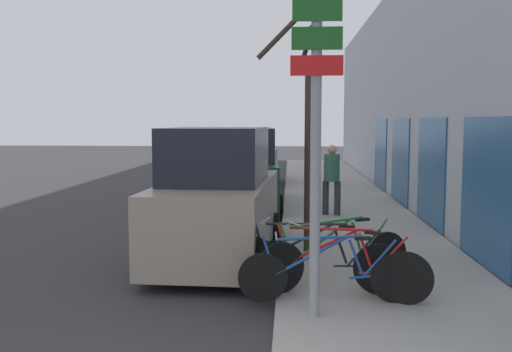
{
  "coord_description": "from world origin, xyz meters",
  "views": [
    {
      "loc": [
        1.17,
        -3.31,
        2.43
      ],
      "look_at": [
        0.55,
        7.02,
        1.43
      ],
      "focal_mm": 40.0,
      "sensor_mm": 36.0,
      "label": 1
    }
  ],
  "objects_px": {
    "parked_car_0": "(218,201)",
    "signpost": "(316,137)",
    "bicycle_0": "(329,273)",
    "bicycle_3": "(336,257)",
    "street_tree": "(310,138)",
    "parked_car_1": "(244,173)",
    "pedestrian_near": "(332,175)",
    "bicycle_1": "(339,266)",
    "bicycle_2": "(315,260)",
    "parked_car_2": "(252,160)"
  },
  "relations": [
    {
      "from": "parked_car_0",
      "to": "parked_car_1",
      "type": "bearing_deg",
      "value": 92.64
    },
    {
      "from": "signpost",
      "to": "bicycle_2",
      "type": "bearing_deg",
      "value": 87.3
    },
    {
      "from": "signpost",
      "to": "bicycle_0",
      "type": "xyz_separation_m",
      "value": [
        0.21,
        0.51,
        -1.72
      ]
    },
    {
      "from": "signpost",
      "to": "parked_car_2",
      "type": "relative_size",
      "value": 0.9
    },
    {
      "from": "signpost",
      "to": "parked_car_1",
      "type": "bearing_deg",
      "value": 99.82
    },
    {
      "from": "bicycle_0",
      "to": "pedestrian_near",
      "type": "relative_size",
      "value": 1.35
    },
    {
      "from": "bicycle_0",
      "to": "street_tree",
      "type": "distance_m",
      "value": 3.33
    },
    {
      "from": "parked_car_2",
      "to": "bicycle_3",
      "type": "bearing_deg",
      "value": -80.87
    },
    {
      "from": "signpost",
      "to": "bicycle_3",
      "type": "relative_size",
      "value": 1.79
    },
    {
      "from": "parked_car_2",
      "to": "parked_car_1",
      "type": "bearing_deg",
      "value": -87.73
    },
    {
      "from": "signpost",
      "to": "parked_car_1",
      "type": "height_order",
      "value": "signpost"
    },
    {
      "from": "parked_car_0",
      "to": "parked_car_1",
      "type": "distance_m",
      "value": 5.65
    },
    {
      "from": "bicycle_0",
      "to": "bicycle_3",
      "type": "distance_m",
      "value": 0.75
    },
    {
      "from": "bicycle_2",
      "to": "parked_car_0",
      "type": "height_order",
      "value": "parked_car_0"
    },
    {
      "from": "bicycle_0",
      "to": "bicycle_2",
      "type": "relative_size",
      "value": 0.98
    },
    {
      "from": "bicycle_3",
      "to": "pedestrian_near",
      "type": "relative_size",
      "value": 1.26
    },
    {
      "from": "signpost",
      "to": "bicycle_0",
      "type": "bearing_deg",
      "value": 68.17
    },
    {
      "from": "bicycle_3",
      "to": "parked_car_1",
      "type": "distance_m",
      "value": 7.86
    },
    {
      "from": "bicycle_2",
      "to": "street_tree",
      "type": "bearing_deg",
      "value": 12.9
    },
    {
      "from": "bicycle_3",
      "to": "bicycle_1",
      "type": "bearing_deg",
      "value": 153.13
    },
    {
      "from": "parked_car_1",
      "to": "parked_car_2",
      "type": "bearing_deg",
      "value": 88.82
    },
    {
      "from": "parked_car_1",
      "to": "parked_car_2",
      "type": "xyz_separation_m",
      "value": [
        -0.19,
        5.98,
        -0.06
      ]
    },
    {
      "from": "bicycle_3",
      "to": "parked_car_2",
      "type": "relative_size",
      "value": 0.5
    },
    {
      "from": "parked_car_0",
      "to": "pedestrian_near",
      "type": "xyz_separation_m",
      "value": [
        2.25,
        4.05,
        0.09
      ]
    },
    {
      "from": "street_tree",
      "to": "parked_car_0",
      "type": "bearing_deg",
      "value": -172.67
    },
    {
      "from": "bicycle_2",
      "to": "pedestrian_near",
      "type": "relative_size",
      "value": 1.37
    },
    {
      "from": "bicycle_0",
      "to": "parked_car_2",
      "type": "relative_size",
      "value": 0.54
    },
    {
      "from": "parked_car_0",
      "to": "bicycle_1",
      "type": "bearing_deg",
      "value": -49.46
    },
    {
      "from": "signpost",
      "to": "bicycle_0",
      "type": "height_order",
      "value": "signpost"
    },
    {
      "from": "bicycle_1",
      "to": "bicycle_2",
      "type": "xyz_separation_m",
      "value": [
        -0.3,
        0.27,
        0.0
      ]
    },
    {
      "from": "parked_car_0",
      "to": "street_tree",
      "type": "xyz_separation_m",
      "value": [
        1.58,
        0.2,
        1.1
      ]
    },
    {
      "from": "bicycle_3",
      "to": "street_tree",
      "type": "bearing_deg",
      "value": -19.63
    },
    {
      "from": "signpost",
      "to": "parked_car_0",
      "type": "xyz_separation_m",
      "value": [
        -1.53,
        3.22,
        -1.2
      ]
    },
    {
      "from": "pedestrian_near",
      "to": "bicycle_1",
      "type": "bearing_deg",
      "value": -75.73
    },
    {
      "from": "signpost",
      "to": "parked_car_1",
      "type": "xyz_separation_m",
      "value": [
        -1.53,
        8.87,
        -1.24
      ]
    },
    {
      "from": "bicycle_3",
      "to": "signpost",
      "type": "bearing_deg",
      "value": 136.79
    },
    {
      "from": "bicycle_1",
      "to": "pedestrian_near",
      "type": "height_order",
      "value": "pedestrian_near"
    },
    {
      "from": "pedestrian_near",
      "to": "street_tree",
      "type": "height_order",
      "value": "street_tree"
    },
    {
      "from": "bicycle_1",
      "to": "signpost",
      "type": "bearing_deg",
      "value": 175.84
    },
    {
      "from": "bicycle_1",
      "to": "parked_car_2",
      "type": "relative_size",
      "value": 0.53
    },
    {
      "from": "bicycle_0",
      "to": "parked_car_1",
      "type": "distance_m",
      "value": 8.55
    },
    {
      "from": "bicycle_0",
      "to": "bicycle_3",
      "type": "height_order",
      "value": "bicycle_3"
    },
    {
      "from": "parked_car_0",
      "to": "pedestrian_near",
      "type": "relative_size",
      "value": 2.65
    },
    {
      "from": "bicycle_1",
      "to": "bicycle_3",
      "type": "bearing_deg",
      "value": 20.73
    },
    {
      "from": "bicycle_1",
      "to": "parked_car_0",
      "type": "height_order",
      "value": "parked_car_0"
    },
    {
      "from": "parked_car_0",
      "to": "signpost",
      "type": "bearing_deg",
      "value": -61.86
    },
    {
      "from": "bicycle_2",
      "to": "street_tree",
      "type": "xyz_separation_m",
      "value": [
        -0.01,
        2.36,
        1.59
      ]
    },
    {
      "from": "bicycle_3",
      "to": "parked_car_0",
      "type": "distance_m",
      "value": 2.77
    },
    {
      "from": "parked_car_1",
      "to": "street_tree",
      "type": "bearing_deg",
      "value": -76.84
    },
    {
      "from": "pedestrian_near",
      "to": "parked_car_0",
      "type": "bearing_deg",
      "value": -101.58
    }
  ]
}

